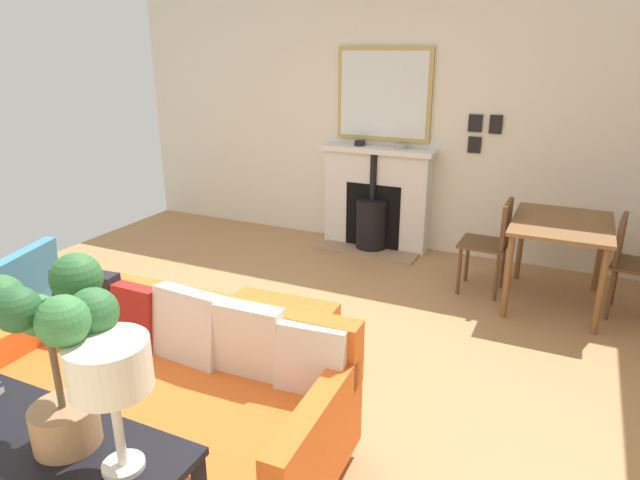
{
  "coord_description": "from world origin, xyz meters",
  "views": [
    {
      "loc": [
        2.72,
        1.98,
        2.1
      ],
      "look_at": [
        -0.8,
        0.33,
        0.73
      ],
      "focal_mm": 31.23,
      "sensor_mm": 36.0,
      "label": 1
    }
  ],
  "objects_px": {
    "sofa": "(164,392)",
    "fireplace": "(376,203)",
    "mantel_bowl_near": "(360,143)",
    "mantel_bowl_far": "(401,146)",
    "dining_chair_near_fireplace": "(494,239)",
    "dining_table": "(561,234)",
    "table_lamp_far_end": "(110,371)",
    "armchair_accent": "(9,293)",
    "potted_plant": "(56,336)",
    "dining_chair_by_back_wall": "(630,258)",
    "ottoman": "(271,334)",
    "console_table": "(9,441)"
  },
  "relations": [
    {
      "from": "sofa",
      "to": "table_lamp_far_end",
      "type": "xyz_separation_m",
      "value": [
        0.85,
        0.59,
        0.78
      ]
    },
    {
      "from": "sofa",
      "to": "console_table",
      "type": "distance_m",
      "value": 0.9
    },
    {
      "from": "table_lamp_far_end",
      "to": "mantel_bowl_near",
      "type": "bearing_deg",
      "value": -168.52
    },
    {
      "from": "table_lamp_far_end",
      "to": "dining_chair_near_fireplace",
      "type": "xyz_separation_m",
      "value": [
        -3.7,
        0.65,
        -0.63
      ]
    },
    {
      "from": "sofa",
      "to": "dining_chair_near_fireplace",
      "type": "xyz_separation_m",
      "value": [
        -2.85,
        1.24,
        0.15
      ]
    },
    {
      "from": "dining_chair_near_fireplace",
      "to": "dining_chair_by_back_wall",
      "type": "xyz_separation_m",
      "value": [
        -0.01,
        1.05,
        -0.01
      ]
    },
    {
      "from": "console_table",
      "to": "fireplace",
      "type": "bearing_deg",
      "value": -178.65
    },
    {
      "from": "fireplace",
      "to": "dining_table",
      "type": "xyz_separation_m",
      "value": [
        0.71,
        1.86,
        0.14
      ]
    },
    {
      "from": "fireplace",
      "to": "dining_chair_near_fireplace",
      "type": "xyz_separation_m",
      "value": [
        0.71,
        1.34,
        0.02
      ]
    },
    {
      "from": "table_lamp_far_end",
      "to": "armchair_accent",
      "type": "bearing_deg",
      "value": -118.19
    },
    {
      "from": "fireplace",
      "to": "dining_table",
      "type": "relative_size",
      "value": 1.23
    },
    {
      "from": "table_lamp_far_end",
      "to": "potted_plant",
      "type": "height_order",
      "value": "potted_plant"
    },
    {
      "from": "sofa",
      "to": "potted_plant",
      "type": "xyz_separation_m",
      "value": [
        0.82,
        0.34,
        0.83
      ]
    },
    {
      "from": "dining_chair_near_fireplace",
      "to": "mantel_bowl_near",
      "type": "bearing_deg",
      "value": -115.74
    },
    {
      "from": "potted_plant",
      "to": "console_table",
      "type": "bearing_deg",
      "value": -86.36
    },
    {
      "from": "mantel_bowl_far",
      "to": "table_lamp_far_end",
      "type": "height_order",
      "value": "table_lamp_far_end"
    },
    {
      "from": "mantel_bowl_near",
      "to": "sofa",
      "type": "xyz_separation_m",
      "value": [
        3.6,
        0.31,
        -0.76
      ]
    },
    {
      "from": "dining_chair_near_fireplace",
      "to": "sofa",
      "type": "bearing_deg",
      "value": -23.51
    },
    {
      "from": "dining_table",
      "to": "dining_chair_near_fireplace",
      "type": "height_order",
      "value": "dining_chair_near_fireplace"
    },
    {
      "from": "sofa",
      "to": "ottoman",
      "type": "relative_size",
      "value": 2.46
    },
    {
      "from": "armchair_accent",
      "to": "potted_plant",
      "type": "height_order",
      "value": "potted_plant"
    },
    {
      "from": "ottoman",
      "to": "dining_chair_near_fireplace",
      "type": "height_order",
      "value": "dining_chair_near_fireplace"
    },
    {
      "from": "sofa",
      "to": "dining_chair_by_back_wall",
      "type": "bearing_deg",
      "value": 141.32
    },
    {
      "from": "dining_table",
      "to": "fireplace",
      "type": "bearing_deg",
      "value": -110.83
    },
    {
      "from": "mantel_bowl_near",
      "to": "mantel_bowl_far",
      "type": "bearing_deg",
      "value": 90.0
    },
    {
      "from": "armchair_accent",
      "to": "potted_plant",
      "type": "relative_size",
      "value": 1.2
    },
    {
      "from": "fireplace",
      "to": "sofa",
      "type": "bearing_deg",
      "value": 1.61
    },
    {
      "from": "potted_plant",
      "to": "armchair_accent",
      "type": "bearing_deg",
      "value": -120.63
    },
    {
      "from": "console_table",
      "to": "dining_chair_near_fireplace",
      "type": "bearing_deg",
      "value": 161.51
    },
    {
      "from": "ottoman",
      "to": "dining_chair_near_fireplace",
      "type": "distance_m",
      "value": 2.22
    },
    {
      "from": "armchair_accent",
      "to": "potted_plant",
      "type": "distance_m",
      "value": 2.44
    },
    {
      "from": "sofa",
      "to": "ottoman",
      "type": "height_order",
      "value": "sofa"
    },
    {
      "from": "sofa",
      "to": "fireplace",
      "type": "bearing_deg",
      "value": -178.39
    },
    {
      "from": "dining_chair_near_fireplace",
      "to": "console_table",
      "type": "bearing_deg",
      "value": -18.49
    },
    {
      "from": "table_lamp_far_end",
      "to": "dining_chair_by_back_wall",
      "type": "distance_m",
      "value": 4.13
    },
    {
      "from": "mantel_bowl_far",
      "to": "sofa",
      "type": "distance_m",
      "value": 3.68
    },
    {
      "from": "fireplace",
      "to": "console_table",
      "type": "relative_size",
      "value": 0.78
    },
    {
      "from": "sofa",
      "to": "potted_plant",
      "type": "bearing_deg",
      "value": 22.33
    },
    {
      "from": "console_table",
      "to": "armchair_accent",
      "type": "bearing_deg",
      "value": -125.91
    },
    {
      "from": "mantel_bowl_far",
      "to": "armchair_accent",
      "type": "height_order",
      "value": "mantel_bowl_far"
    },
    {
      "from": "table_lamp_far_end",
      "to": "dining_table",
      "type": "bearing_deg",
      "value": 162.35
    },
    {
      "from": "table_lamp_far_end",
      "to": "dining_chair_by_back_wall",
      "type": "xyz_separation_m",
      "value": [
        -3.71,
        1.7,
        -0.65
      ]
    },
    {
      "from": "mantel_bowl_near",
      "to": "dining_table",
      "type": "relative_size",
      "value": 0.12
    },
    {
      "from": "fireplace",
      "to": "potted_plant",
      "type": "relative_size",
      "value": 1.82
    },
    {
      "from": "sofa",
      "to": "dining_table",
      "type": "height_order",
      "value": "sofa"
    },
    {
      "from": "dining_chair_near_fireplace",
      "to": "dining_table",
      "type": "bearing_deg",
      "value": 90.2
    },
    {
      "from": "armchair_accent",
      "to": "dining_chair_by_back_wall",
      "type": "xyz_separation_m",
      "value": [
        -2.5,
        3.95,
        0.04
      ]
    },
    {
      "from": "armchair_accent",
      "to": "dining_chair_by_back_wall",
      "type": "distance_m",
      "value": 4.68
    },
    {
      "from": "dining_chair_by_back_wall",
      "to": "table_lamp_far_end",
      "type": "bearing_deg",
      "value": -24.68
    },
    {
      "from": "dining_chair_near_fireplace",
      "to": "ottoman",
      "type": "bearing_deg",
      "value": -31.64
    }
  ]
}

